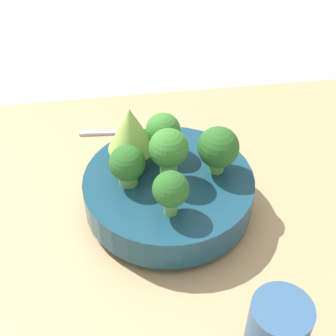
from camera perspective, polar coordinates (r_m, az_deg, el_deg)
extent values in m
plane|color=silver|center=(0.77, -0.01, -6.61)|extent=(6.00, 6.00, 0.00)
cube|color=tan|center=(0.75, -0.01, -5.59)|extent=(0.83, 0.64, 0.04)
cylinder|color=navy|center=(0.73, 0.00, -4.53)|extent=(0.11, 0.11, 0.01)
cylinder|color=navy|center=(0.71, 0.00, -2.73)|extent=(0.25, 0.25, 0.05)
cylinder|color=#6BA34C|center=(0.63, 0.33, -4.57)|extent=(0.02, 0.02, 0.03)
sphere|color=#286023|center=(0.61, 0.34, -2.58)|extent=(0.05, 0.05, 0.05)
cylinder|color=#6BA34C|center=(0.68, 0.00, -0.07)|extent=(0.03, 0.03, 0.04)
sphere|color=#387A2D|center=(0.65, 0.00, 2.45)|extent=(0.06, 0.06, 0.06)
cylinder|color=#6BA34C|center=(0.68, -4.86, -1.18)|extent=(0.03, 0.03, 0.02)
sphere|color=#286023|center=(0.66, -5.00, 0.61)|extent=(0.05, 0.05, 0.05)
cylinder|color=#6BA34C|center=(0.72, -0.28, 2.68)|extent=(0.02, 0.02, 0.03)
sphere|color=#387A2D|center=(0.70, -0.29, 4.66)|extent=(0.05, 0.05, 0.05)
cylinder|color=#6BA34C|center=(0.69, 6.03, 0.21)|extent=(0.02, 0.02, 0.02)
sphere|color=#286023|center=(0.67, 6.23, 2.32)|extent=(0.06, 0.06, 0.06)
cylinder|color=#6BA34C|center=(0.71, -4.38, 1.67)|extent=(0.02, 0.02, 0.03)
cone|color=#93B751|center=(0.68, -4.59, 4.75)|extent=(0.07, 0.07, 0.07)
cylinder|color=#33567F|center=(0.58, 13.22, -18.40)|extent=(0.07, 0.07, 0.08)
cube|color=silver|center=(0.88, -4.69, 4.45)|extent=(0.19, 0.03, 0.01)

